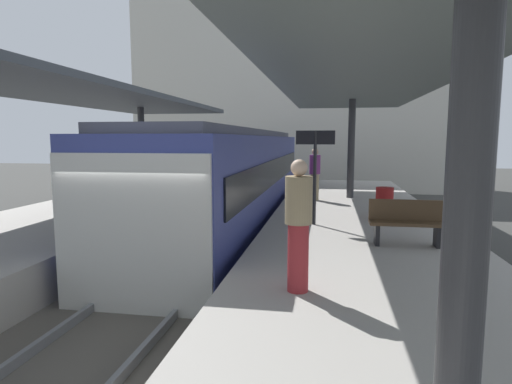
{
  "coord_description": "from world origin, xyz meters",
  "views": [
    {
      "loc": [
        3.07,
        -7.29,
        3.02
      ],
      "look_at": [
        0.89,
        5.43,
        1.41
      ],
      "focal_mm": 30.02,
      "sensor_mm": 36.0,
      "label": 1
    }
  ],
  "objects": [
    {
      "name": "ground_plane",
      "position": [
        0.0,
        0.0,
        0.0
      ],
      "size": [
        80.0,
        80.0,
        0.0
      ],
      "primitive_type": "plane",
      "color": "#383835"
    },
    {
      "name": "platform_right",
      "position": [
        3.8,
        0.0,
        0.5
      ],
      "size": [
        4.4,
        28.0,
        1.0
      ],
      "primitive_type": "cube",
      "color": "#ADA8A0",
      "rests_on": "ground_plane"
    },
    {
      "name": "track_ballast",
      "position": [
        0.0,
        0.0,
        0.1
      ],
      "size": [
        3.2,
        28.0,
        0.2
      ],
      "primitive_type": "cube",
      "color": "#59544C",
      "rests_on": "ground_plane"
    },
    {
      "name": "rail_near_side",
      "position": [
        -0.72,
        0.0,
        0.27
      ],
      "size": [
        0.08,
        28.0,
        0.14
      ],
      "primitive_type": "cube",
      "color": "slate",
      "rests_on": "track_ballast"
    },
    {
      "name": "rail_far_side",
      "position": [
        0.72,
        0.0,
        0.27
      ],
      "size": [
        0.08,
        28.0,
        0.14
      ],
      "primitive_type": "cube",
      "color": "slate",
      "rests_on": "track_ballast"
    },
    {
      "name": "commuter_train",
      "position": [
        0.0,
        6.47,
        1.73
      ],
      "size": [
        2.78,
        15.18,
        3.1
      ],
      "color": "#38428C",
      "rests_on": "track_ballast"
    },
    {
      "name": "canopy_left",
      "position": [
        -3.8,
        1.4,
        4.21
      ],
      "size": [
        4.18,
        21.0,
        3.33
      ],
      "color": "#333335",
      "rests_on": "platform_left"
    },
    {
      "name": "canopy_right",
      "position": [
        3.8,
        1.4,
        4.38
      ],
      "size": [
        4.18,
        21.0,
        3.51
      ],
      "color": "#333335",
      "rests_on": "platform_right"
    },
    {
      "name": "platform_bench",
      "position": [
        4.55,
        1.1,
        1.46
      ],
      "size": [
        1.4,
        0.41,
        0.86
      ],
      "color": "black",
      "rests_on": "platform_right"
    },
    {
      "name": "platform_sign",
      "position": [
        2.74,
        2.78,
        2.62
      ],
      "size": [
        0.9,
        0.08,
        2.21
      ],
      "color": "#262628",
      "rests_on": "platform_right"
    },
    {
      "name": "litter_bin",
      "position": [
        4.47,
        3.85,
        1.4
      ],
      "size": [
        0.44,
        0.44,
        0.8
      ],
      "primitive_type": "cylinder",
      "color": "maroon",
      "rests_on": "platform_right"
    },
    {
      "name": "passenger_near_bench",
      "position": [
        2.69,
        -1.76,
        1.92
      ],
      "size": [
        0.36,
        0.36,
        1.76
      ],
      "color": "maroon",
      "rests_on": "platform_right"
    },
    {
      "name": "passenger_mid_platform",
      "position": [
        2.61,
        6.88,
        1.89
      ],
      "size": [
        0.36,
        0.36,
        1.71
      ],
      "color": "#998460",
      "rests_on": "platform_right"
    },
    {
      "name": "station_building_backdrop",
      "position": [
        0.45,
        20.0,
        5.5
      ],
      "size": [
        18.0,
        6.0,
        11.0
      ],
      "primitive_type": "cube",
      "color": "beige",
      "rests_on": "ground_plane"
    }
  ]
}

